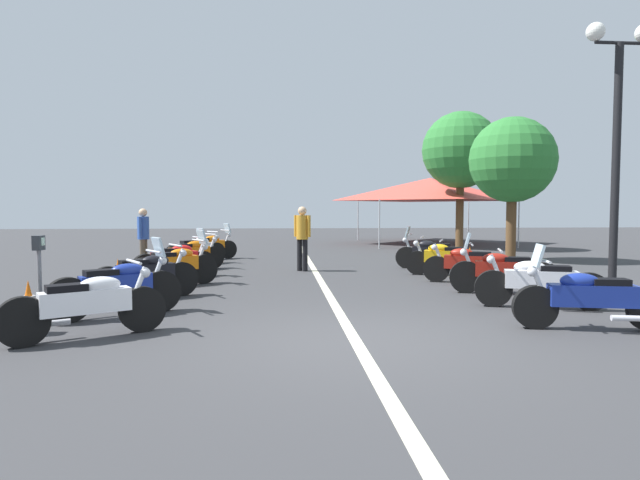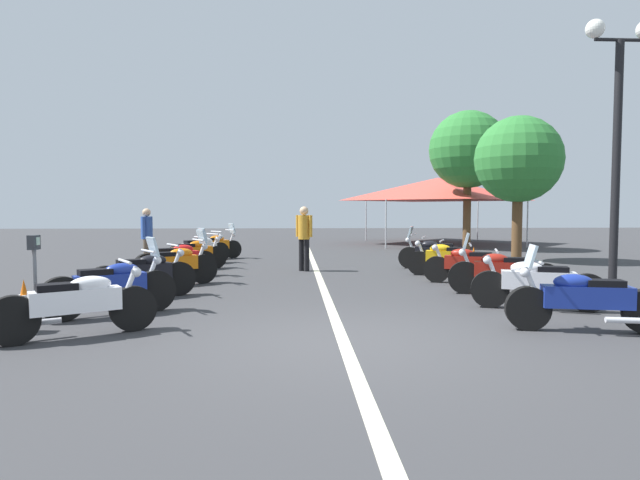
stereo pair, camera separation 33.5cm
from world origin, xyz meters
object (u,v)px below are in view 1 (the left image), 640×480
motorcycle_right_row_3 (469,264)px  motorcycle_right_row_5 (432,253)px  motorcycle_left_row_0 (87,304)px  motorcycle_left_row_2 (147,275)px  motorcycle_right_row_4 (445,258)px  motorcycle_left_row_1 (118,286)px  motorcycle_left_row_6 (196,250)px  bystander_2 (302,233)px  traffic_cone_0 (470,257)px  traffic_cone_1 (29,301)px  street_lamp_twin_globe (617,114)px  motorcycle_left_row_3 (175,265)px  motorcycle_left_row_5 (190,254)px  motorcycle_right_row_0 (590,297)px  motorcycle_right_row_2 (503,271)px  traffic_cone_2 (118,274)px  bystander_0 (143,234)px  motorcycle_right_row_1 (539,282)px  motorcycle_left_row_7 (208,246)px  roadside_tree_0 (512,161)px  parking_meter (39,262)px  event_tent (430,189)px  roadside_tree_1 (461,151)px  motorcycle_left_row_4 (176,259)px

motorcycle_right_row_3 → motorcycle_right_row_5: size_ratio=1.00×
motorcycle_left_row_0 → motorcycle_left_row_2: 3.02m
motorcycle_left_row_2 → motorcycle_right_row_4: 7.31m
motorcycle_left_row_1 → motorcycle_right_row_3: motorcycle_left_row_1 is taller
motorcycle_left_row_6 → bystander_2: (-1.89, -3.13, 0.57)m
traffic_cone_0 → motorcycle_right_row_3: bearing=159.3°
motorcycle_right_row_3 → traffic_cone_1: size_ratio=3.23×
motorcycle_left_row_1 → street_lamp_twin_globe: size_ratio=0.37×
motorcycle_left_row_3 → street_lamp_twin_globe: street_lamp_twin_globe is taller
motorcycle_left_row_2 → traffic_cone_0: 9.31m
motorcycle_left_row_5 → motorcycle_right_row_0: motorcycle_right_row_0 is taller
motorcycle_left_row_1 → motorcycle_right_row_2: (1.68, -6.94, -0.01)m
motorcycle_left_row_5 → motorcycle_right_row_5: size_ratio=0.88×
motorcycle_right_row_5 → street_lamp_twin_globe: street_lamp_twin_globe is taller
motorcycle_left_row_2 → motorcycle_left_row_3: (1.67, -0.20, 0.01)m
motorcycle_left_row_1 → motorcycle_left_row_6: 7.81m
traffic_cone_2 → bystander_0: bearing=5.2°
motorcycle_left_row_6 → traffic_cone_0: bearing=-48.8°
motorcycle_right_row_0 → motorcycle_right_row_4: 6.09m
motorcycle_right_row_0 → motorcycle_right_row_1: motorcycle_right_row_0 is taller
motorcycle_left_row_2 → motorcycle_left_row_6: size_ratio=1.07×
motorcycle_right_row_1 → motorcycle_right_row_3: bearing=-69.8°
motorcycle_right_row_0 → motorcycle_right_row_2: motorcycle_right_row_2 is taller
motorcycle_left_row_7 → roadside_tree_0: roadside_tree_0 is taller
motorcycle_left_row_2 → parking_meter: parking_meter is taller
parking_meter → motorcycle_left_row_0: bearing=-45.4°
motorcycle_right_row_5 → roadside_tree_0: 4.70m
traffic_cone_0 → event_tent: size_ratio=0.09×
motorcycle_right_row_4 → roadside_tree_1: 9.78m
bystander_2 → roadside_tree_1: (7.18, -6.87, 3.06)m
motorcycle_left_row_4 → motorcycle_left_row_0: bearing=-123.4°
motorcycle_left_row_0 → traffic_cone_0: (7.84, -7.98, -0.16)m
motorcycle_left_row_6 → motorcycle_right_row_4: motorcycle_left_row_6 is taller
traffic_cone_0 → event_tent: 10.89m
motorcycle_right_row_3 → bystander_2: 4.58m
motorcycle_left_row_5 → motorcycle_left_row_6: (1.56, 0.08, 0.00)m
motorcycle_left_row_6 → motorcycle_right_row_3: 8.19m
motorcycle_left_row_5 → traffic_cone_2: motorcycle_left_row_5 is taller
roadside_tree_0 → motorcycle_left_row_2: bearing=123.3°
motorcycle_left_row_0 → motorcycle_left_row_1: motorcycle_left_row_1 is taller
motorcycle_left_row_0 → motorcycle_left_row_4: 6.03m
traffic_cone_1 → roadside_tree_0: 14.31m
motorcycle_left_row_4 → bystander_2: 3.43m
motorcycle_left_row_3 → motorcycle_right_row_0: (-4.73, -6.57, -0.01)m
motorcycle_left_row_4 → traffic_cone_0: (1.81, -8.00, -0.18)m
motorcycle_right_row_5 → parking_meter: bearing=61.8°
motorcycle_left_row_5 → motorcycle_right_row_0: bearing=-88.1°
motorcycle_right_row_0 → motorcycle_right_row_3: size_ratio=1.07×
motorcycle_left_row_1 → event_tent: 19.69m
motorcycle_right_row_5 → traffic_cone_2: 8.26m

